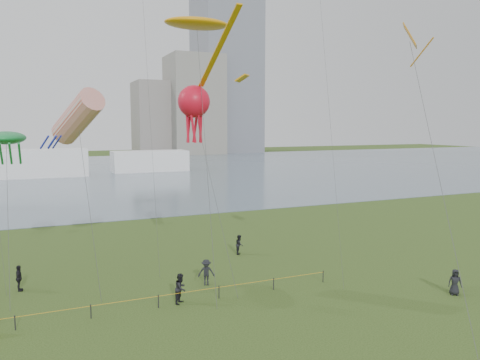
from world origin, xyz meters
name	(u,v)px	position (x,y,z in m)	size (l,w,h in m)	color
lake	(90,173)	(0.00, 100.00, 0.02)	(400.00, 120.00, 0.08)	slate
tower	(226,5)	(62.00, 168.00, 60.00)	(24.00, 24.00, 120.00)	slate
building_mid	(194,105)	(46.00, 162.00, 19.00)	(20.00, 20.00, 38.00)	slate
building_low	(156,118)	(32.00, 168.00, 14.00)	(16.00, 18.00, 28.00)	slate
pavilion_left	(34,163)	(-12.00, 95.00, 3.00)	(22.00, 8.00, 6.00)	white
pavilion_right	(150,161)	(14.00, 98.00, 2.50)	(18.00, 7.00, 5.00)	white
fence	(52,315)	(-10.64, 12.24, 0.55)	(24.07, 0.07, 1.05)	black
spectator_a	(181,288)	(-3.02, 12.46, 0.96)	(0.94, 0.73, 1.93)	black
spectator_b	(206,272)	(-0.43, 15.00, 0.92)	(1.19, 0.68, 1.84)	black
spectator_c	(19,278)	(-12.52, 18.92, 0.90)	(1.05, 0.44, 1.79)	black
spectator_d	(455,282)	(14.12, 6.65, 0.87)	(0.85, 0.55, 1.74)	black
spectator_g	(239,244)	(4.88, 21.43, 0.85)	(0.83, 0.65, 1.70)	black
kite_stingray	(198,25)	(-0.20, 17.09, 18.27)	(4.68, 9.94, 18.73)	#3F3F42
kite_windsock	(78,117)	(-8.42, 17.66, 11.76)	(4.21, 5.55, 13.65)	#3F3F42
kite_creature	(6,138)	(-12.89, 20.31, 10.35)	(2.56, 7.37, 10.83)	#3F3F42
kite_octopus	(194,102)	(-0.68, 16.63, 12.82)	(2.43, 6.09, 14.03)	#3F3F42
kite_delta	(414,50)	(7.72, 4.50, 15.23)	(3.48, 8.91, 16.65)	#3F3F42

